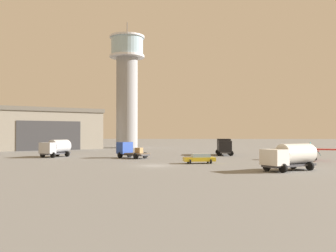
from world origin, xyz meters
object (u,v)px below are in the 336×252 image
truck_fuel_tanker_silver (56,147)px  truck_box_black (224,146)px  truck_flatbed_blue (129,150)px  control_tower (127,83)px  airplane_red (308,152)px  car_yellow (200,158)px  truck_fuel_tanker_white (290,156)px

truck_fuel_tanker_silver → truck_box_black: 30.99m
truck_box_black → truck_flatbed_blue: (-16.85, -9.03, -0.45)m
control_tower → truck_flatbed_blue: size_ratio=5.89×
airplane_red → truck_fuel_tanker_silver: bearing=-73.6°
control_tower → truck_box_black: 43.52m
truck_box_black → car_yellow: size_ratio=1.51×
truck_flatbed_blue → truck_fuel_tanker_silver: bearing=26.9°
airplane_red → truck_fuel_tanker_silver: (-41.96, 5.53, 0.42)m
truck_flatbed_blue → car_yellow: truck_flatbed_blue is taller
airplane_red → car_yellow: airplane_red is taller
truck_box_black → truck_fuel_tanker_white: bearing=11.0°
truck_fuel_tanker_silver → truck_box_black: bearing=125.9°
truck_fuel_tanker_silver → truck_box_black: truck_box_black is taller
truck_fuel_tanker_white → car_yellow: 13.49m
truck_fuel_tanker_silver → truck_flatbed_blue: (13.32, -1.96, -0.39)m
truck_box_black → car_yellow: 20.18m
truck_flatbed_blue → car_yellow: 15.61m
truck_flatbed_blue → airplane_red: bearing=-151.9°
truck_box_black → control_tower: bearing=-141.6°
airplane_red → truck_box_black: 17.26m
truck_fuel_tanker_silver → truck_fuel_tanker_white: same height
control_tower → truck_fuel_tanker_silver: 43.08m
control_tower → car_yellow: size_ratio=7.66×
airplane_red → car_yellow: (-17.04, -6.86, -0.52)m
car_yellow → truck_box_black: bearing=-116.4°
truck_flatbed_blue → car_yellow: (11.60, -10.43, -0.55)m
control_tower → car_yellow: (18.87, -51.65, -17.62)m
truck_fuel_tanker_silver → car_yellow: (24.92, -12.39, -0.94)m
car_yellow → control_tower: bearing=-81.2°
control_tower → airplane_red: bearing=-51.3°
control_tower → truck_box_black: bearing=-53.2°
control_tower → truck_flatbed_blue: 45.20m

